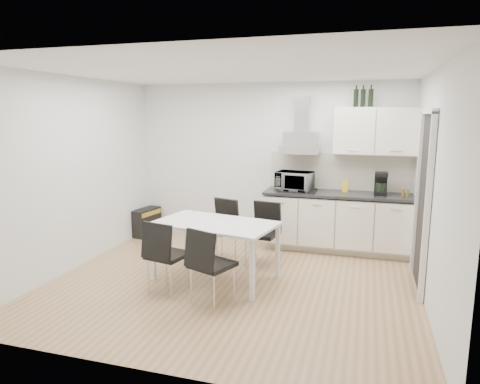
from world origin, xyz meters
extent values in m
plane|color=tan|center=(0.00, 0.00, 0.00)|extent=(4.50, 4.50, 0.00)
cube|color=silver|center=(0.00, 2.00, 1.30)|extent=(4.50, 0.10, 2.60)
cube|color=silver|center=(0.00, -2.00, 1.30)|extent=(4.50, 0.10, 2.60)
cube|color=silver|center=(-2.25, 0.00, 1.30)|extent=(0.10, 4.00, 2.60)
cube|color=silver|center=(2.25, 0.00, 1.30)|extent=(0.10, 4.00, 2.60)
plane|color=white|center=(0.00, 0.00, 2.60)|extent=(4.50, 4.50, 0.00)
cube|color=white|center=(2.21, 0.55, 1.05)|extent=(0.08, 1.04, 2.10)
cube|color=beige|center=(1.15, 1.74, 0.05)|extent=(2.16, 0.52, 0.10)
cube|color=beige|center=(1.15, 1.70, 0.48)|extent=(2.20, 0.60, 0.76)
cube|color=#262629|center=(1.15, 1.69, 0.90)|extent=(2.22, 0.64, 0.04)
cube|color=beige|center=(1.15, 1.99, 1.21)|extent=(2.20, 0.02, 0.58)
cube|color=beige|center=(1.65, 1.82, 1.85)|extent=(1.20, 0.35, 0.70)
cube|color=silver|center=(0.55, 1.78, 1.65)|extent=(0.60, 0.46, 0.30)
cube|color=silver|center=(0.55, 1.89, 2.10)|extent=(0.22, 0.20, 0.55)
imported|color=silver|center=(0.49, 1.68, 1.10)|extent=(0.58, 0.38, 0.37)
cube|color=yellow|center=(1.25, 1.80, 1.01)|extent=(0.08, 0.04, 0.18)
cylinder|color=brown|center=(2.08, 1.65, 0.98)|extent=(0.04, 0.04, 0.11)
cylinder|color=#4C6626|center=(2.14, 1.65, 0.98)|extent=(0.04, 0.04, 0.11)
cylinder|color=black|center=(1.35, 1.82, 2.36)|extent=(0.07, 0.07, 0.32)
cylinder|color=black|center=(1.45, 1.82, 2.36)|extent=(0.07, 0.07, 0.32)
cylinder|color=black|center=(1.56, 1.82, 2.36)|extent=(0.07, 0.07, 0.32)
cube|color=white|center=(-0.25, 0.08, 0.73)|extent=(1.64, 1.12, 0.03)
cube|color=white|center=(-1.01, -0.17, 0.36)|extent=(0.06, 0.06, 0.72)
cube|color=white|center=(0.37, -0.43, 0.36)|extent=(0.06, 0.06, 0.72)
cube|color=white|center=(-0.87, 0.58, 0.36)|extent=(0.06, 0.06, 0.72)
cube|color=white|center=(0.51, 0.32, 0.36)|extent=(0.06, 0.06, 0.72)
cube|color=black|center=(-2.11, 1.65, 0.24)|extent=(0.33, 0.60, 0.47)
cube|color=gold|center=(-1.99, 1.65, 0.40)|extent=(0.10, 0.50, 0.08)
cube|color=black|center=(-1.08, 1.90, 0.14)|extent=(0.20, 0.19, 0.28)
camera|label=1|loc=(1.55, -4.87, 2.10)|focal=32.00mm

